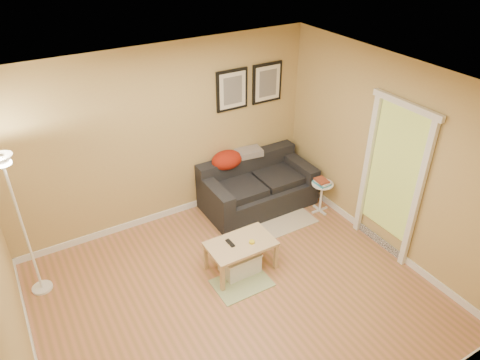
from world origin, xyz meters
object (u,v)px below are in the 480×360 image
at_px(coffee_table, 241,256).
at_px(storage_bin, 240,262).
at_px(side_table, 321,197).
at_px(floor_lamp, 24,232).
at_px(sofa, 258,185).
at_px(book_stack, 322,182).

relative_size(coffee_table, storage_bin, 1.76).
height_order(coffee_table, side_table, side_table).
height_order(side_table, floor_lamp, floor_lamp).
bearing_deg(floor_lamp, sofa, 3.17).
bearing_deg(floor_lamp, storage_bin, -23.18).
height_order(storage_bin, book_stack, book_stack).
relative_size(storage_bin, floor_lamp, 0.26).
bearing_deg(coffee_table, sofa, 54.51).
bearing_deg(coffee_table, floor_lamp, 163.52).
relative_size(sofa, coffee_table, 2.00).
relative_size(sofa, side_table, 3.40).
relative_size(storage_bin, side_table, 0.97).
xyz_separation_m(book_stack, floor_lamp, (-4.00, 0.44, 0.36)).
distance_m(sofa, book_stack, 0.97).
distance_m(storage_bin, side_table, 1.83).
bearing_deg(coffee_table, side_table, 21.44).
height_order(storage_bin, side_table, side_table).
distance_m(book_stack, floor_lamp, 4.04).
bearing_deg(side_table, sofa, 139.95).
height_order(sofa, coffee_table, sofa).
xyz_separation_m(side_table, floor_lamp, (-4.02, 0.44, 0.64)).
distance_m(side_table, book_stack, 0.29).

